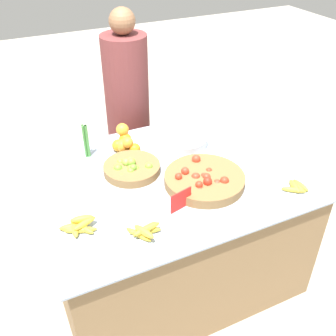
{
  "coord_description": "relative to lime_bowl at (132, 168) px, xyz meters",
  "views": [
    {
      "loc": [
        -0.79,
        -1.67,
        2.11
      ],
      "look_at": [
        0.0,
        0.0,
        0.84
      ],
      "focal_mm": 42.0,
      "sensor_mm": 36.0,
      "label": 1
    }
  ],
  "objects": [
    {
      "name": "price_sign",
      "position": [
        0.11,
        -0.41,
        0.03
      ],
      "size": [
        0.13,
        0.04,
        0.11
      ],
      "rotation": [
        0.0,
        0.0,
        0.25
      ],
      "color": "red",
      "rests_on": "market_table"
    },
    {
      "name": "ground_plane",
      "position": [
        0.18,
        -0.12,
        -0.82
      ],
      "size": [
        12.0,
        12.0,
        0.0
      ],
      "primitive_type": "plane",
      "color": "#ADA599"
    },
    {
      "name": "vendor_person",
      "position": [
        0.27,
        0.79,
        -0.11
      ],
      "size": [
        0.33,
        0.33,
        1.52
      ],
      "color": "brown",
      "rests_on": "ground_plane"
    },
    {
      "name": "banana_bunch_middle_right",
      "position": [
        -0.4,
        -0.35,
        -0.01
      ],
      "size": [
        0.19,
        0.14,
        0.06
      ],
      "color": "gold",
      "rests_on": "market_table"
    },
    {
      "name": "veg_bundle",
      "position": [
        -0.18,
        0.28,
        0.08
      ],
      "size": [
        0.03,
        0.04,
        0.21
      ],
      "color": "#428438",
      "rests_on": "market_table"
    },
    {
      "name": "banana_bunch_front_center",
      "position": [
        -0.13,
        -0.51,
        -0.0
      ],
      "size": [
        0.16,
        0.16,
        0.06
      ],
      "color": "gold",
      "rests_on": "market_table"
    },
    {
      "name": "orange_pile",
      "position": [
        0.05,
        0.26,
        0.02
      ],
      "size": [
        0.16,
        0.24,
        0.14
      ],
      "color": "orange",
      "rests_on": "market_table"
    },
    {
      "name": "metal_bowl",
      "position": [
        0.41,
        0.15,
        0.0
      ],
      "size": [
        0.32,
        0.32,
        0.06
      ],
      "color": "silver",
      "rests_on": "market_table"
    },
    {
      "name": "banana_bunch_front_left",
      "position": [
        0.76,
        -0.54,
        -0.01
      ],
      "size": [
        0.14,
        0.13,
        0.03
      ],
      "color": "gold",
      "rests_on": "market_table"
    },
    {
      "name": "tomato_basket",
      "position": [
        0.33,
        -0.28,
        0.0
      ],
      "size": [
        0.45,
        0.45,
        0.09
      ],
      "color": "olive",
      "rests_on": "market_table"
    },
    {
      "name": "lime_bowl",
      "position": [
        0.0,
        0.0,
        0.0
      ],
      "size": [
        0.33,
        0.33,
        0.09
      ],
      "color": "olive",
      "rests_on": "market_table"
    },
    {
      "name": "market_table",
      "position": [
        0.18,
        -0.12,
        -0.42
      ],
      "size": [
        1.51,
        1.19,
        0.79
      ],
      "color": "olive",
      "rests_on": "ground_plane"
    }
  ]
}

